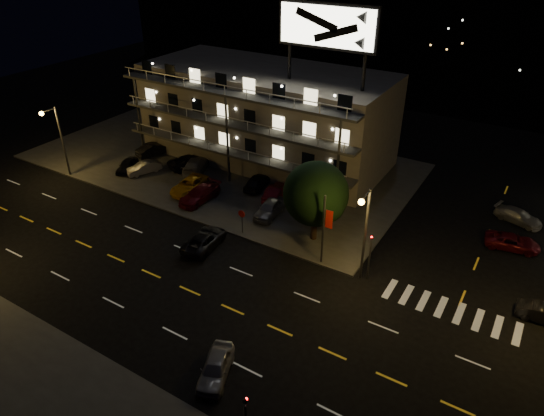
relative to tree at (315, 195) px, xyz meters
The scene contains 24 objects.
ground 12.35m from the tree, 104.27° to the right, with size 140.00×140.00×0.00m, color black.
curb_nw 19.52m from the tree, 152.27° to the left, with size 44.00×24.00×0.15m, color #3A3B38.
motel 18.06m from the tree, 135.11° to the left, with size 28.00×13.80×18.10m.
hill_backdrop 58.72m from the tree, 98.66° to the left, with size 120.00×25.00×24.00m.
streetlight_nw 29.02m from the tree, behind, with size 0.44×1.92×8.00m.
streetlight_nc 6.53m from the tree, 29.58° to the right, with size 0.44×1.92×8.00m.
signal_nw 6.98m from the tree, 23.30° to the right, with size 0.20×0.27×4.60m.
banner_north 3.71m from the tree, 50.73° to the right, with size 0.83×0.16×6.40m.
stop_sign 6.96m from the tree, 156.15° to the right, with size 0.91×0.11×2.61m.
tree is the anchor object (origin of this frame).
lot_car_0 24.43m from the tree, behind, with size 1.48×3.67×1.25m, color black.
lot_car_1 22.46m from the tree, behind, with size 1.35×3.87×1.27m, color gray.
lot_car_2 15.46m from the tree, behind, with size 2.24×4.87×1.35m, color gold.
lot_car_3 13.32m from the tree, behind, with size 2.00×4.92×1.43m, color #5D0D17.
lot_car_4 6.60m from the tree, 165.78° to the left, with size 1.74×4.32×1.47m, color gray.
lot_car_5 25.43m from the tree, 166.10° to the left, with size 1.57×4.49×1.48m, color black.
lot_car_6 19.85m from the tree, 163.16° to the left, with size 2.30×5.00×1.39m, color black.
lot_car_7 18.60m from the tree, 163.14° to the left, with size 2.13×5.23×1.52m, color gray.
lot_car_8 11.39m from the tree, 149.89° to the left, with size 1.73×4.31×1.47m, color black.
lot_car_9 8.67m from the tree, 145.35° to the left, with size 1.50×4.31×1.42m, color #5D0D17.
side_car_1 17.53m from the tree, 27.01° to the left, with size 2.07×4.50×1.25m, color #5D0D17.
side_car_2 20.00m from the tree, 39.94° to the left, with size 1.75×4.32×1.25m, color gray.
road_car_east 17.03m from the tree, 83.96° to the right, with size 1.64×4.07×1.39m, color gray.
road_car_west 10.27m from the tree, 142.04° to the right, with size 2.26×4.90×1.36m, color black.
Camera 1 is at (18.32, -21.21, 24.27)m, focal length 32.00 mm.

